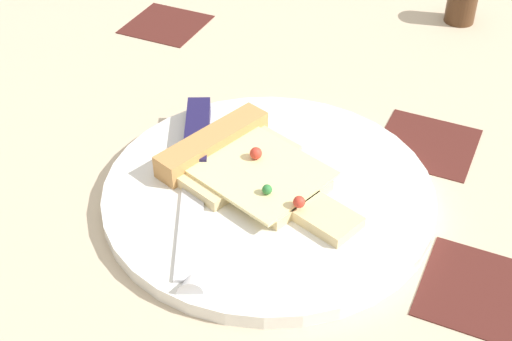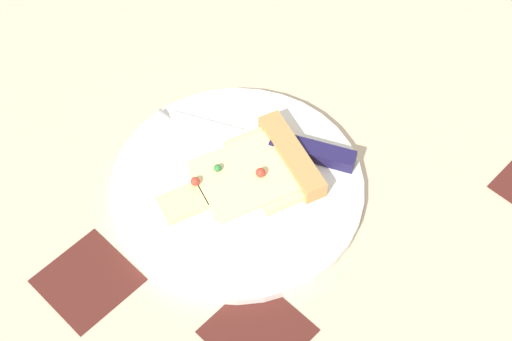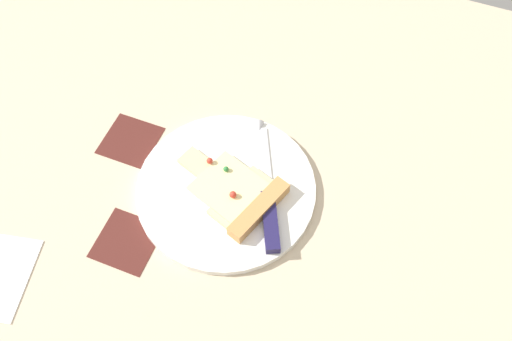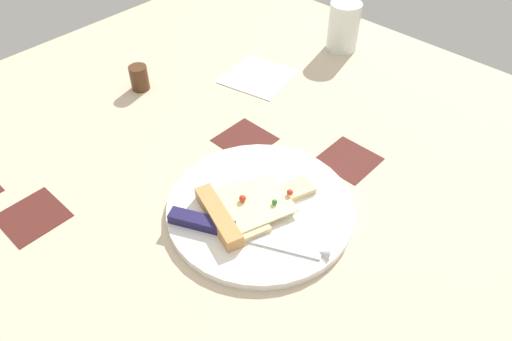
# 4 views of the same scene
# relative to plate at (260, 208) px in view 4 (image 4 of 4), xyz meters

# --- Properties ---
(ground_plane) EXTENTS (1.32, 1.32, 0.03)m
(ground_plane) POSITION_rel_plate_xyz_m (-0.07, -0.01, -0.02)
(ground_plane) COLOR #C6B293
(ground_plane) RESTS_ON ground
(plate) EXTENTS (0.29, 0.29, 0.01)m
(plate) POSITION_rel_plate_xyz_m (0.00, 0.00, 0.00)
(plate) COLOR white
(plate) RESTS_ON ground_plane
(pizza_slice) EXTENTS (0.14, 0.19, 0.02)m
(pizza_slice) POSITION_rel_plate_xyz_m (-0.01, -0.02, 0.01)
(pizza_slice) COLOR beige
(pizza_slice) RESTS_ON plate
(knife) EXTENTS (0.23, 0.12, 0.02)m
(knife) POSITION_rel_plate_xyz_m (0.01, -0.07, 0.01)
(knife) COLOR silver
(knife) RESTS_ON plate
(drinking_glass) EXTENTS (0.07, 0.07, 0.11)m
(drinking_glass) POSITION_rel_plate_xyz_m (-0.20, 0.50, 0.05)
(drinking_glass) COLOR silver
(drinking_glass) RESTS_ON ground_plane
(pepper_shaker) EXTENTS (0.04, 0.04, 0.05)m
(pepper_shaker) POSITION_rel_plate_xyz_m (-0.41, 0.08, 0.02)
(pepper_shaker) COLOR #4C2D19
(pepper_shaker) RESTS_ON ground_plane
(napkin) EXTENTS (0.15, 0.15, 0.00)m
(napkin) POSITION_rel_plate_xyz_m (-0.26, 0.28, -0.00)
(napkin) COLOR white
(napkin) RESTS_ON ground_plane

